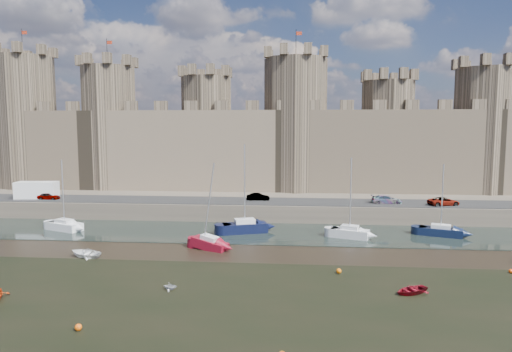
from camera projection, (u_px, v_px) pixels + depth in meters
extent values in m
plane|color=black|center=(266.00, 307.00, 34.86)|extent=(160.00, 160.00, 0.00)
cube|color=black|center=(260.00, 344.00, 28.92)|extent=(70.00, 34.00, 0.01)
cube|color=black|center=(278.00, 233.00, 58.63)|extent=(160.00, 12.00, 0.08)
cube|color=#4C443A|center=(285.00, 187.00, 94.15)|extent=(160.00, 60.00, 2.50)
cube|color=black|center=(281.00, 201.00, 68.26)|extent=(160.00, 7.00, 0.10)
cube|color=#42382B|center=(284.00, 150.00, 81.38)|extent=(100.00, 9.00, 14.00)
cylinder|color=#42382B|center=(27.00, 122.00, 84.99)|extent=(11.00, 11.00, 24.00)
cylinder|color=black|center=(22.00, 43.00, 83.42)|extent=(0.10, 0.10, 5.00)
cube|color=#A82D16|center=(24.00, 33.00, 83.18)|extent=(1.00, 0.03, 0.60)
cylinder|color=#42382B|center=(110.00, 128.00, 83.71)|extent=(10.00, 10.00, 22.00)
cylinder|color=black|center=(107.00, 53.00, 82.25)|extent=(0.10, 0.10, 5.00)
cube|color=#A82D16|center=(109.00, 42.00, 82.02)|extent=(1.00, 0.03, 0.60)
cylinder|color=#42382B|center=(206.00, 133.00, 82.26)|extent=(9.00, 9.00, 20.00)
cylinder|color=#42382B|center=(295.00, 125.00, 80.72)|extent=(11.00, 11.00, 23.00)
cylinder|color=black|center=(296.00, 44.00, 79.21)|extent=(0.10, 0.10, 5.00)
cube|color=#A82D16|center=(299.00, 33.00, 78.97)|extent=(1.00, 0.03, 0.60)
cylinder|color=#42382B|center=(387.00, 136.00, 79.55)|extent=(9.00, 9.00, 19.00)
cylinder|color=#42382B|center=(482.00, 131.00, 78.06)|extent=(10.00, 10.00, 21.00)
imported|color=gray|center=(49.00, 196.00, 70.11)|extent=(3.46, 1.58, 1.15)
imported|color=gray|center=(258.00, 197.00, 69.16)|extent=(3.52, 1.29, 1.15)
imported|color=gray|center=(386.00, 199.00, 66.50)|extent=(4.33, 1.80, 1.25)
imported|color=gray|center=(444.00, 202.00, 64.71)|extent=(4.79, 3.13, 1.23)
cube|color=white|center=(37.00, 190.00, 70.91)|extent=(6.37, 3.13, 2.67)
cube|color=silver|center=(65.00, 226.00, 60.24)|extent=(5.35, 3.65, 1.02)
cube|color=silver|center=(64.00, 221.00, 60.16)|extent=(2.56, 2.08, 0.46)
cylinder|color=silver|center=(63.00, 191.00, 59.73)|extent=(0.14, 0.14, 8.31)
cube|color=black|center=(245.00, 228.00, 58.82)|extent=(6.10, 3.92, 1.24)
cube|color=silver|center=(245.00, 221.00, 58.73)|extent=(2.89, 2.28, 0.56)
cylinder|color=silver|center=(245.00, 184.00, 58.21)|extent=(0.14, 0.14, 10.17)
cube|color=silver|center=(350.00, 233.00, 56.08)|extent=(4.92, 3.22, 1.08)
cube|color=silver|center=(350.00, 227.00, 56.00)|extent=(2.34, 1.86, 0.49)
cylinder|color=silver|center=(351.00, 194.00, 55.55)|extent=(0.14, 0.14, 8.82)
cube|color=black|center=(441.00, 232.00, 57.16)|extent=(5.51, 3.63, 0.98)
cube|color=silver|center=(441.00, 226.00, 57.08)|extent=(2.62, 2.09, 0.45)
cylinder|color=silver|center=(442.00, 196.00, 56.67)|extent=(0.14, 0.14, 8.03)
cube|color=maroon|center=(210.00, 245.00, 51.13)|extent=(4.49, 3.17, 1.07)
cube|color=silver|center=(209.00, 238.00, 51.04)|extent=(2.16, 1.79, 0.48)
cylinder|color=silver|center=(209.00, 202.00, 50.60)|extent=(0.14, 0.14, 8.72)
imported|color=silver|center=(170.00, 286.00, 38.34)|extent=(1.49, 1.35, 0.67)
imported|color=maroon|center=(411.00, 290.00, 37.50)|extent=(3.38, 2.99, 0.58)
imported|color=silver|center=(85.00, 254.00, 48.10)|extent=(3.84, 3.12, 0.70)
sphere|color=orange|center=(339.00, 271.00, 42.68)|extent=(0.50, 0.50, 0.50)
sphere|color=#EE460A|center=(511.00, 271.00, 42.77)|extent=(0.41, 0.41, 0.41)
sphere|color=#DB5209|center=(78.00, 327.00, 30.71)|extent=(0.49, 0.49, 0.49)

